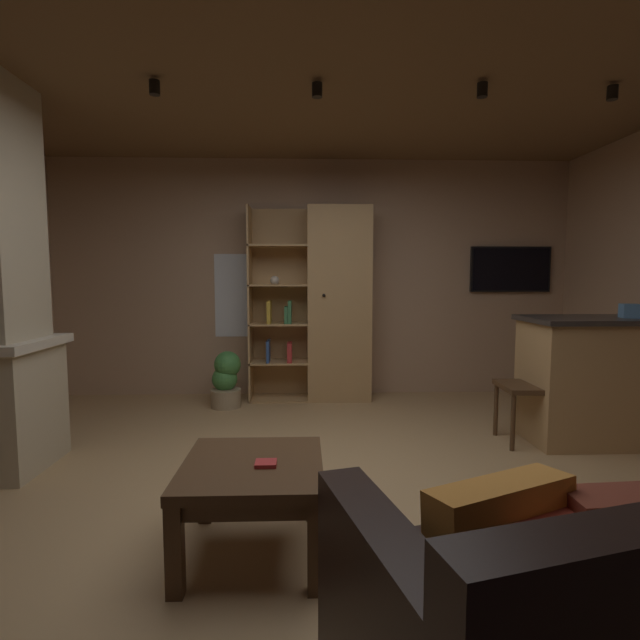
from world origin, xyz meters
The scene contains 17 objects.
floor centered at (0.00, 0.00, -0.01)m, with size 5.78×5.25×0.02m, color tan.
wall_back centered at (0.00, 2.66, 1.32)m, with size 5.90×0.06×2.63m, color tan.
ceiling centered at (0.00, 0.00, 2.64)m, with size 5.78×5.25×0.02m, color brown.
window_pane_back centered at (-0.71, 2.62, 1.13)m, with size 0.79×0.01×0.93m, color white.
bookshelf_cabinet centered at (0.19, 2.38, 1.03)m, with size 1.31×0.41×2.08m.
kitchen_bar_counter centered at (2.44, 0.95, 0.51)m, with size 1.51×0.65×1.01m.
tissue_box centered at (2.45, 0.88, 1.07)m, with size 0.12×0.12×0.11m, color #598CBF.
leather_couch centered at (0.83, -1.45, 0.31)m, with size 1.80×1.25×0.84m.
coffee_table centered at (-0.36, -0.54, 0.37)m, with size 0.67×0.70×0.45m.
table_book_0 centered at (-0.29, -0.58, 0.46)m, with size 0.10×0.09×0.02m, color #B22D2D.
dining_chair centered at (1.76, 0.92, 0.53)m, with size 0.44×0.44×0.92m.
potted_floor_plant centered at (-0.91, 2.10, 0.28)m, with size 0.31×0.33×0.57m.
wall_mounted_tv centered at (2.24, 2.59, 1.42)m, with size 0.91×0.06×0.51m.
track_light_spot_1 centered at (-1.07, 0.50, 2.56)m, with size 0.07×0.07×0.09m, color black.
track_light_spot_2 centered at (-0.02, 0.50, 2.56)m, with size 0.07×0.07×0.09m, color black.
track_light_spot_3 centered at (1.07, 0.46, 2.56)m, with size 0.07×0.07×0.09m, color black.
track_light_spot_4 centered at (1.96, 0.48, 2.56)m, with size 0.07×0.07×0.09m, color black.
Camera 1 is at (-0.11, -2.75, 1.34)m, focal length 26.66 mm.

